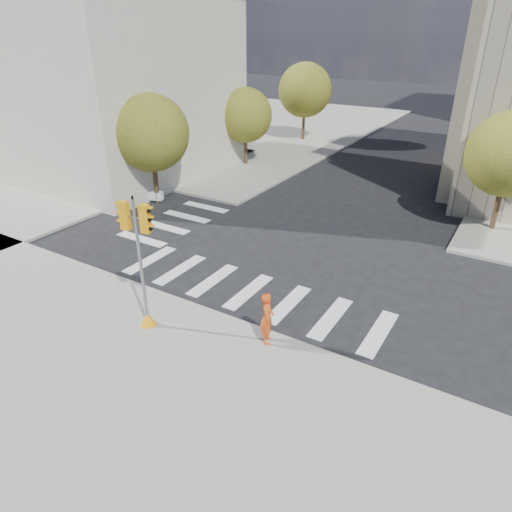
{
  "coord_description": "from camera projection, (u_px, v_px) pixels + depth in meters",
  "views": [
    {
      "loc": [
        8.47,
        -15.41,
        9.63
      ],
      "look_at": [
        0.64,
        -2.65,
        2.1
      ],
      "focal_mm": 32.0,
      "sensor_mm": 36.0,
      "label": 1
    }
  ],
  "objects": [
    {
      "name": "sidewalk_far_left",
      "position": [
        232.0,
        126.0,
        49.13
      ],
      "size": [
        28.0,
        40.0,
        0.15
      ],
      "primitive_type": "cube",
      "color": "gray",
      "rests_on": "ground"
    },
    {
      "name": "photographer",
      "position": [
        267.0,
        318.0,
        14.96
      ],
      "size": [
        0.74,
        0.82,
        1.88
      ],
      "primitive_type": "imported",
      "rotation": [
        0.0,
        0.0,
        2.13
      ],
      "color": "#E94E15",
      "rests_on": "sidewalk_near"
    },
    {
      "name": "sidewalk_near",
      "position": [
        63.0,
        446.0,
        11.61
      ],
      "size": [
        30.0,
        14.0,
        0.15
      ],
      "primitive_type": "cube",
      "color": "gray",
      "rests_on": "ground"
    },
    {
      "name": "ground",
      "position": [
        275.0,
        272.0,
        20.02
      ],
      "size": [
        160.0,
        160.0,
        0.0
      ],
      "primitive_type": "plane",
      "color": "black",
      "rests_on": "ground"
    },
    {
      "name": "tree_lw_near",
      "position": [
        151.0,
        133.0,
        26.08
      ],
      "size": [
        4.4,
        4.4,
        6.41
      ],
      "color": "#382616",
      "rests_on": "ground"
    },
    {
      "name": "planter_wall",
      "position": [
        119.0,
        192.0,
        28.52
      ],
      "size": [
        5.89,
        1.98,
        0.5
      ],
      "primitive_type": "cube",
      "rotation": [
        0.0,
        0.0,
        0.27
      ],
      "color": "white",
      "rests_on": "sidewalk_left_near"
    },
    {
      "name": "tree_re_near",
      "position": [
        510.0,
        154.0,
        22.31
      ],
      "size": [
        4.2,
        4.2,
        6.16
      ],
      "color": "#382616",
      "rests_on": "ground"
    },
    {
      "name": "traffic_signal",
      "position": [
        142.0,
        274.0,
        15.32
      ],
      "size": [
        1.08,
        0.56,
        4.82
      ],
      "rotation": [
        0.0,
        0.0,
        0.18
      ],
      "color": "orange",
      "rests_on": "sidewalk_near"
    },
    {
      "name": "tree_lw_far",
      "position": [
        305.0,
        90.0,
        41.16
      ],
      "size": [
        4.8,
        4.8,
        6.95
      ],
      "color": "#382616",
      "rests_on": "ground"
    },
    {
      "name": "classical_building",
      "position": [
        88.0,
        77.0,
        32.56
      ],
      "size": [
        19.0,
        15.0,
        12.7
      ],
      "color": "beige",
      "rests_on": "ground"
    },
    {
      "name": "tree_lw_mid",
      "position": [
        245.0,
        115.0,
        33.9
      ],
      "size": [
        4.0,
        4.0,
        5.77
      ],
      "color": "#382616",
      "rests_on": "ground"
    }
  ]
}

